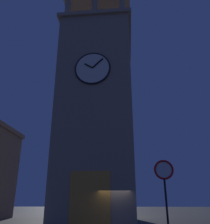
% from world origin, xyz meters
% --- Properties ---
extents(clocktower, '(7.75, 9.31, 27.45)m').
position_xyz_m(clocktower, '(1.91, -3.94, 10.57)').
color(clocktower, gray).
rests_on(clocktower, ground_plane).
extents(no_horn_sign, '(0.78, 0.14, 3.22)m').
position_xyz_m(no_horn_sign, '(-2.54, 10.01, 2.54)').
color(no_horn_sign, black).
rests_on(no_horn_sign, ground_plane).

